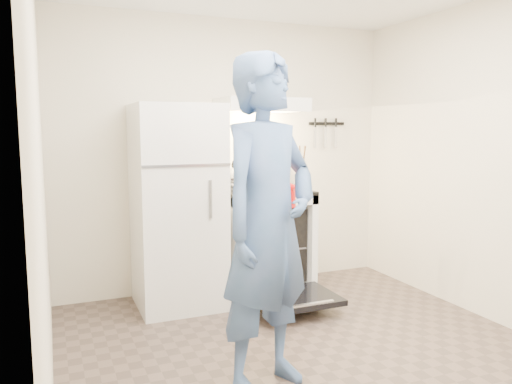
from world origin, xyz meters
TOP-DOWN VIEW (x-y plane):
  - floor at (0.00, 0.00)m, footprint 3.60×3.60m
  - back_wall at (0.00, 1.80)m, footprint 3.20×0.02m
  - refrigerator at (-0.58, 1.45)m, footprint 0.70×0.70m
  - stove_body at (0.23, 1.48)m, footprint 0.76×0.65m
  - cooktop at (0.23, 1.48)m, footprint 0.76×0.65m
  - backsplash at (0.23, 1.76)m, footprint 0.76×0.07m
  - oven_door at (0.23, 0.88)m, footprint 0.70×0.54m
  - oven_rack at (0.23, 1.48)m, footprint 0.60×0.52m
  - range_hood at (0.23, 1.55)m, footprint 0.76×0.50m
  - knife_strip at (1.05, 1.79)m, footprint 0.40×0.02m
  - pizza_stone at (0.17, 1.48)m, footprint 0.31×0.31m
  - tea_kettle at (0.05, 1.67)m, footprint 0.23×0.19m
  - utensil_jar at (0.54, 1.34)m, footprint 0.09×0.09m
  - person at (-0.43, -0.10)m, footprint 0.83×0.72m
  - dutch_oven at (-0.25, 0.20)m, footprint 0.33×0.26m

SIDE VIEW (x-z plane):
  - floor at x=0.00m, z-range 0.00..0.00m
  - oven_door at x=0.23m, z-range 0.10..0.15m
  - oven_rack at x=0.23m, z-range 0.43..0.45m
  - pizza_stone at x=0.17m, z-range 0.45..0.46m
  - stove_body at x=0.23m, z-range 0.00..0.92m
  - refrigerator at x=-0.58m, z-range 0.00..1.70m
  - cooktop at x=0.23m, z-range 0.92..0.95m
  - person at x=-0.43m, z-range 0.00..1.92m
  - utensil_jar at x=0.54m, z-range 0.98..1.11m
  - backsplash at x=0.23m, z-range 0.95..1.15m
  - dutch_oven at x=-0.25m, z-range 0.96..1.19m
  - tea_kettle at x=0.05m, z-range 0.95..1.23m
  - back_wall at x=0.00m, z-range 0.00..2.50m
  - knife_strip at x=1.05m, z-range 1.54..1.56m
  - range_hood at x=0.23m, z-range 1.65..1.77m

